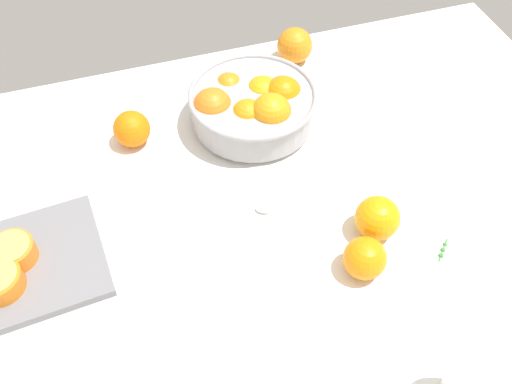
# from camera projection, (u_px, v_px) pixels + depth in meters

# --- Properties ---
(ground_plane) EXTENTS (1.49, 1.08, 0.03)m
(ground_plane) POSITION_uv_depth(u_px,v_px,m) (279.00, 226.00, 1.09)
(ground_plane) COLOR white
(fruit_bowl) EXTENTS (0.27, 0.27, 0.11)m
(fruit_bowl) POSITION_uv_depth(u_px,v_px,m) (253.00, 106.00, 1.21)
(fruit_bowl) COLOR #99999E
(fruit_bowl) RESTS_ON ground_plane
(cutting_board) EXTENTS (0.34, 0.25, 0.02)m
(cutting_board) POSITION_uv_depth(u_px,v_px,m) (10.00, 272.00, 1.00)
(cutting_board) COLOR slate
(cutting_board) RESTS_ON ground_plane
(orange_half_0) EXTENTS (0.08, 0.08, 0.04)m
(orange_half_0) POSITION_uv_depth(u_px,v_px,m) (13.00, 252.00, 0.99)
(orange_half_0) COLOR orange
(orange_half_0) RESTS_ON cutting_board
(loose_orange_0) EXTENTS (0.08, 0.08, 0.08)m
(loose_orange_0) POSITION_uv_depth(u_px,v_px,m) (365.00, 258.00, 0.98)
(loose_orange_0) COLOR orange
(loose_orange_0) RESTS_ON ground_plane
(loose_orange_1) EXTENTS (0.08, 0.08, 0.08)m
(loose_orange_1) POSITION_uv_depth(u_px,v_px,m) (132.00, 129.00, 1.18)
(loose_orange_1) COLOR orange
(loose_orange_1) RESTS_ON ground_plane
(loose_orange_3) EXTENTS (0.08, 0.08, 0.08)m
(loose_orange_3) POSITION_uv_depth(u_px,v_px,m) (377.00, 218.00, 1.03)
(loose_orange_3) COLOR orange
(loose_orange_3) RESTS_ON ground_plane
(loose_orange_4) EXTENTS (0.08, 0.08, 0.08)m
(loose_orange_4) POSITION_uv_depth(u_px,v_px,m) (295.00, 45.00, 1.36)
(loose_orange_4) COLOR orange
(loose_orange_4) RESTS_ON ground_plane
(spoon) EXTENTS (0.15, 0.06, 0.01)m
(spoon) POSITION_uv_depth(u_px,v_px,m) (281.00, 210.00, 1.09)
(spoon) COLOR silver
(spoon) RESTS_ON ground_plane
(herb_sprig_0) EXTENTS (0.04, 0.04, 0.01)m
(herb_sprig_0) POSITION_uv_depth(u_px,v_px,m) (443.00, 250.00, 1.03)
(herb_sprig_0) COLOR #357E34
(herb_sprig_0) RESTS_ON ground_plane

